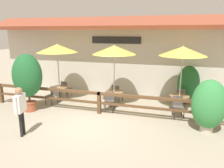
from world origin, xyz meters
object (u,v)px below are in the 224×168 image
(patio_umbrella_far, at_px, (183,51))
(dining_table_near, at_px, (60,90))
(chair_middle_streetside, at_px, (109,100))
(pedestrian, at_px, (20,105))
(patio_umbrella_middle, at_px, (114,50))
(chair_near_wallside, at_px, (66,88))
(potted_plant_entrance_palm, at_px, (209,105))
(patio_umbrella_near, at_px, (57,49))
(dining_table_middle, at_px, (114,95))
(chair_middle_wallside, at_px, (117,92))
(chair_far_streetside, at_px, (178,105))
(potted_plant_broad_leaf, at_px, (27,77))
(chair_far_wallside, at_px, (181,96))
(chair_near_streetside, at_px, (52,95))
(dining_table_far, at_px, (179,99))
(potted_plant_tall_tropical, at_px, (188,83))

(patio_umbrella_far, bearing_deg, dining_table_near, -178.62)
(chair_middle_streetside, xyz_separation_m, pedestrian, (-2.10, -3.12, 0.61))
(patio_umbrella_middle, relative_size, pedestrian, 1.70)
(chair_near_wallside, xyz_separation_m, potted_plant_entrance_palm, (6.81, -2.38, 0.50))
(patio_umbrella_near, xyz_separation_m, dining_table_middle, (2.91, -0.06, -2.07))
(chair_middle_wallside, bearing_deg, chair_far_streetside, 171.08)
(patio_umbrella_middle, bearing_deg, chair_middle_wallside, 94.89)
(potted_plant_broad_leaf, bearing_deg, chair_far_wallside, 22.05)
(chair_near_streetside, xyz_separation_m, pedestrian, (0.83, -3.20, 0.61))
(dining_table_near, bearing_deg, chair_near_streetside, -92.41)
(chair_middle_streetside, height_order, potted_plant_broad_leaf, potted_plant_broad_leaf)
(dining_table_middle, bearing_deg, dining_table_far, 3.84)
(chair_near_wallside, height_order, chair_middle_streetside, same)
(chair_near_wallside, xyz_separation_m, chair_far_wallside, (5.93, 0.19, 0.00))
(chair_far_wallside, xyz_separation_m, pedestrian, (-5.12, -4.71, 0.61))
(chair_near_wallside, distance_m, potted_plant_broad_leaf, 2.67)
(patio_umbrella_middle, xyz_separation_m, dining_table_far, (2.93, 0.20, -2.07))
(dining_table_near, height_order, pedestrian, pedestrian)
(potted_plant_broad_leaf, distance_m, potted_plant_entrance_palm, 7.30)
(chair_far_streetside, height_order, potted_plant_entrance_palm, potted_plant_entrance_palm)
(chair_near_wallside, bearing_deg, potted_plant_tall_tropical, -163.23)
(dining_table_far, relative_size, potted_plant_entrance_palm, 0.45)
(chair_near_streetside, bearing_deg, dining_table_middle, 23.17)
(dining_table_near, xyz_separation_m, chair_near_wallside, (-0.01, 0.66, -0.08))
(potted_plant_entrance_palm, bearing_deg, pedestrian, -160.33)
(chair_near_wallside, relative_size, chair_middle_wallside, 1.00)
(chair_far_streetside, height_order, potted_plant_tall_tropical, potted_plant_tall_tropical)
(chair_near_wallside, distance_m, chair_far_wallside, 5.93)
(dining_table_middle, bearing_deg, potted_plant_entrance_palm, -23.14)
(chair_near_wallside, distance_m, dining_table_middle, 3.01)
(potted_plant_tall_tropical, bearing_deg, pedestrian, -136.37)
(chair_far_wallside, bearing_deg, chair_near_wallside, 3.51)
(chair_middle_streetside, bearing_deg, patio_umbrella_far, 7.94)
(chair_middle_wallside, bearing_deg, potted_plant_entrance_palm, 162.37)
(patio_umbrella_middle, distance_m, potted_plant_entrance_palm, 4.54)
(patio_umbrella_near, relative_size, potted_plant_entrance_palm, 1.53)
(dining_table_middle, xyz_separation_m, chair_middle_streetside, (-0.01, -0.68, -0.08))
(patio_umbrella_near, distance_m, potted_plant_broad_leaf, 2.12)
(patio_umbrella_middle, distance_m, chair_far_wallside, 3.81)
(patio_umbrella_far, xyz_separation_m, potted_plant_tall_tropical, (0.38, 1.17, -1.59))
(patio_umbrella_middle, relative_size, patio_umbrella_far, 1.00)
(dining_table_middle, height_order, pedestrian, pedestrian)
(chair_middle_streetside, bearing_deg, chair_far_streetside, -5.31)
(patio_umbrella_middle, height_order, chair_far_streetside, patio_umbrella_middle)
(potted_plant_broad_leaf, bearing_deg, chair_far_streetside, 10.62)
(potted_plant_tall_tropical, bearing_deg, patio_umbrella_far, -108.07)
(chair_middle_streetside, relative_size, chair_far_wallside, 1.00)
(dining_table_far, bearing_deg, dining_table_near, -178.62)
(chair_far_wallside, height_order, potted_plant_broad_leaf, potted_plant_broad_leaf)
(potted_plant_tall_tropical, bearing_deg, patio_umbrella_near, -168.10)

